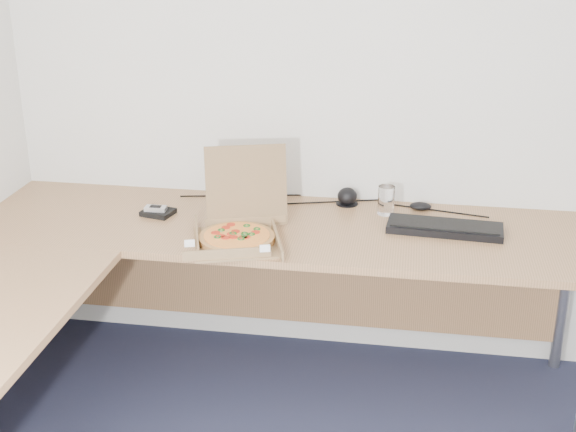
% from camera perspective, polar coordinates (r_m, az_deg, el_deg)
% --- Properties ---
extents(room_shell, '(3.50, 3.50, 2.50)m').
position_cam_1_polar(room_shell, '(1.65, 8.28, -3.38)').
color(room_shell, silver).
rests_on(room_shell, ground).
extents(desk, '(2.50, 2.20, 0.73)m').
position_cam_1_polar(desk, '(2.89, -8.36, -3.99)').
color(desk, '#9E7148').
rests_on(desk, ground).
extents(pizza_box, '(0.32, 0.38, 0.33)m').
position_cam_1_polar(pizza_box, '(3.02, -3.66, -1.17)').
color(pizza_box, olive).
rests_on(pizza_box, desk).
extents(drinking_glass, '(0.07, 0.07, 0.12)m').
position_cam_1_polar(drinking_glass, '(3.30, 7.15, 1.15)').
color(drinking_glass, white).
rests_on(drinking_glass, desk).
extents(keyboard, '(0.46, 0.19, 0.03)m').
position_cam_1_polar(keyboard, '(3.18, 11.32, -0.85)').
color(keyboard, black).
rests_on(keyboard, desk).
extents(mouse, '(0.10, 0.07, 0.03)m').
position_cam_1_polar(mouse, '(3.38, 9.60, 0.70)').
color(mouse, black).
rests_on(mouse, desk).
extents(wallet, '(0.14, 0.13, 0.02)m').
position_cam_1_polar(wallet, '(3.33, -9.41, 0.27)').
color(wallet, black).
rests_on(wallet, desk).
extents(phone, '(0.09, 0.05, 0.02)m').
position_cam_1_polar(phone, '(3.32, -9.59, 0.54)').
color(phone, '#B2B5BA').
rests_on(phone, wallet).
extents(dome_speaker, '(0.10, 0.10, 0.08)m').
position_cam_1_polar(dome_speaker, '(3.40, 4.33, 1.50)').
color(dome_speaker, black).
rests_on(dome_speaker, desk).
extents(cable_bundle, '(0.65, 0.13, 0.01)m').
position_cam_1_polar(cable_bundle, '(3.42, 2.66, 1.01)').
color(cable_bundle, black).
rests_on(cable_bundle, desk).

